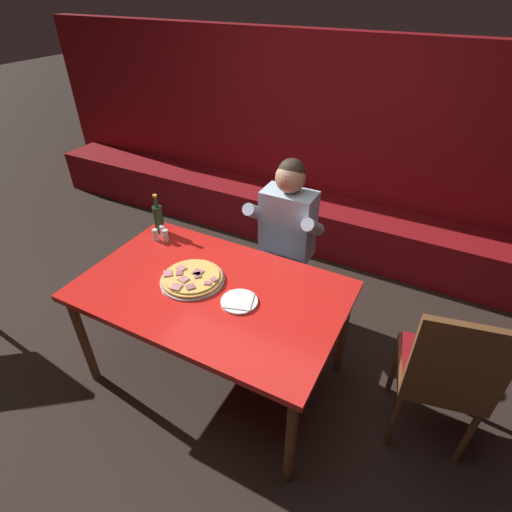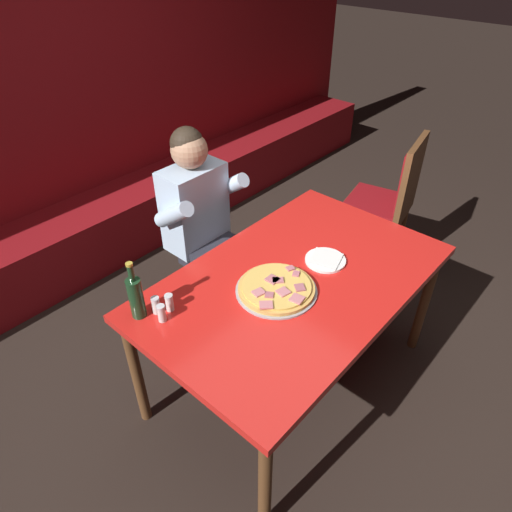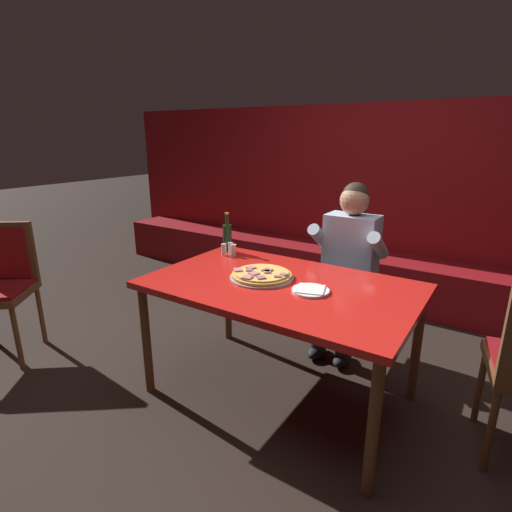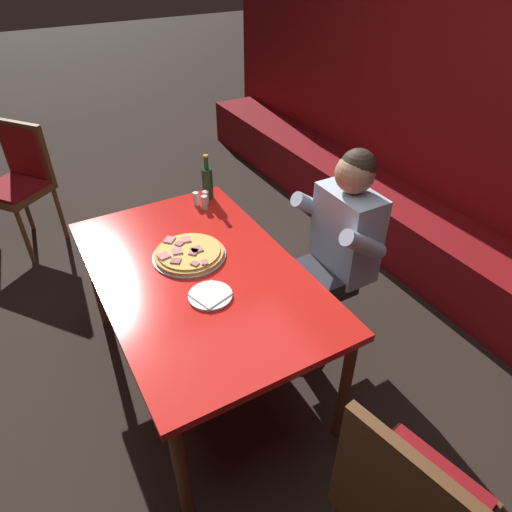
{
  "view_description": "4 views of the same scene",
  "coord_description": "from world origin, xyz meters",
  "px_view_note": "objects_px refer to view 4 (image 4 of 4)",
  "views": [
    {
      "loc": [
        1.07,
        -1.47,
        2.28
      ],
      "look_at": [
        0.12,
        0.35,
        0.82
      ],
      "focal_mm": 28.0,
      "sensor_mm": 36.0,
      "label": 1
    },
    {
      "loc": [
        -1.42,
        -1.0,
        2.19
      ],
      "look_at": [
        -0.07,
        0.2,
        0.84
      ],
      "focal_mm": 32.0,
      "sensor_mm": 36.0,
      "label": 2
    },
    {
      "loc": [
        1.08,
        -1.92,
        1.6
      ],
      "look_at": [
        -0.24,
        0.1,
        0.86
      ],
      "focal_mm": 28.0,
      "sensor_mm": 36.0,
      "label": 3
    },
    {
      "loc": [
        1.72,
        -0.64,
        2.19
      ],
      "look_at": [
        0.1,
        0.28,
        0.82
      ],
      "focal_mm": 32.0,
      "sensor_mm": 36.0,
      "label": 4
    }
  ],
  "objects_px": {
    "shaker_red_pepper_flakes": "(205,203)",
    "diner_seated_blue_shirt": "(333,248)",
    "beer_bottle": "(207,182)",
    "dining_chair_far_right": "(20,177)",
    "pizza": "(189,254)",
    "main_dining_table": "(199,282)",
    "dining_chair_far_left": "(406,503)",
    "plate_white_paper": "(210,295)",
    "shaker_parmesan": "(206,198)",
    "shaker_black_pepper": "(196,199)"
  },
  "relations": [
    {
      "from": "pizza",
      "to": "dining_chair_far_right",
      "type": "bearing_deg",
      "value": -160.29
    },
    {
      "from": "pizza",
      "to": "plate_white_paper",
      "type": "xyz_separation_m",
      "value": [
        0.35,
        -0.04,
        -0.01
      ]
    },
    {
      "from": "beer_bottle",
      "to": "dining_chair_far_left",
      "type": "relative_size",
      "value": 0.28
    },
    {
      "from": "shaker_black_pepper",
      "to": "pizza",
      "type": "bearing_deg",
      "value": -27.6
    },
    {
      "from": "beer_bottle",
      "to": "shaker_parmesan",
      "type": "distance_m",
      "value": 0.1
    },
    {
      "from": "shaker_parmesan",
      "to": "dining_chair_far_left",
      "type": "xyz_separation_m",
      "value": [
        1.93,
        -0.15,
        -0.2
      ]
    },
    {
      "from": "main_dining_table",
      "to": "plate_white_paper",
      "type": "bearing_deg",
      "value": -7.79
    },
    {
      "from": "pizza",
      "to": "beer_bottle",
      "type": "distance_m",
      "value": 0.64
    },
    {
      "from": "shaker_red_pepper_flakes",
      "to": "dining_chair_far_right",
      "type": "distance_m",
      "value": 1.73
    },
    {
      "from": "diner_seated_blue_shirt",
      "to": "dining_chair_far_left",
      "type": "bearing_deg",
      "value": -26.35
    },
    {
      "from": "diner_seated_blue_shirt",
      "to": "dining_chair_far_right",
      "type": "bearing_deg",
      "value": -145.79
    },
    {
      "from": "pizza",
      "to": "plate_white_paper",
      "type": "bearing_deg",
      "value": -6.34
    },
    {
      "from": "dining_chair_far_right",
      "to": "shaker_black_pepper",
      "type": "bearing_deg",
      "value": 33.76
    },
    {
      "from": "shaker_parmesan",
      "to": "shaker_red_pepper_flakes",
      "type": "xyz_separation_m",
      "value": [
        0.05,
        -0.03,
        0.0
      ]
    },
    {
      "from": "beer_bottle",
      "to": "dining_chair_far_right",
      "type": "distance_m",
      "value": 1.69
    },
    {
      "from": "shaker_parmesan",
      "to": "dining_chair_far_left",
      "type": "distance_m",
      "value": 1.94
    },
    {
      "from": "shaker_red_pepper_flakes",
      "to": "dining_chair_far_left",
      "type": "relative_size",
      "value": 0.08
    },
    {
      "from": "pizza",
      "to": "shaker_red_pepper_flakes",
      "type": "relative_size",
      "value": 4.52
    },
    {
      "from": "beer_bottle",
      "to": "plate_white_paper",
      "type": "bearing_deg",
      "value": -24.22
    },
    {
      "from": "shaker_black_pepper",
      "to": "dining_chair_far_right",
      "type": "bearing_deg",
      "value": -146.24
    },
    {
      "from": "main_dining_table",
      "to": "shaker_parmesan",
      "type": "relative_size",
      "value": 18.13
    },
    {
      "from": "shaker_parmesan",
      "to": "diner_seated_blue_shirt",
      "type": "relative_size",
      "value": 0.07
    },
    {
      "from": "main_dining_table",
      "to": "dining_chair_far_left",
      "type": "relative_size",
      "value": 1.51
    },
    {
      "from": "dining_chair_far_left",
      "to": "shaker_red_pepper_flakes",
      "type": "bearing_deg",
      "value": 176.53
    },
    {
      "from": "pizza",
      "to": "beer_bottle",
      "type": "xyz_separation_m",
      "value": [
        -0.53,
        0.36,
        0.09
      ]
    },
    {
      "from": "beer_bottle",
      "to": "shaker_red_pepper_flakes",
      "type": "relative_size",
      "value": 3.4
    },
    {
      "from": "shaker_parmesan",
      "to": "plate_white_paper",
      "type": "bearing_deg",
      "value": -23.26
    },
    {
      "from": "pizza",
      "to": "plate_white_paper",
      "type": "relative_size",
      "value": 1.85
    },
    {
      "from": "shaker_red_pepper_flakes",
      "to": "pizza",
      "type": "bearing_deg",
      "value": -33.94
    },
    {
      "from": "main_dining_table",
      "to": "plate_white_paper",
      "type": "relative_size",
      "value": 7.43
    },
    {
      "from": "shaker_black_pepper",
      "to": "plate_white_paper",
      "type": "bearing_deg",
      "value": -19.3
    },
    {
      "from": "beer_bottle",
      "to": "dining_chair_far_right",
      "type": "height_order",
      "value": "beer_bottle"
    },
    {
      "from": "main_dining_table",
      "to": "dining_chair_far_left",
      "type": "height_order",
      "value": "dining_chair_far_left"
    },
    {
      "from": "main_dining_table",
      "to": "dining_chair_far_right",
      "type": "height_order",
      "value": "dining_chair_far_right"
    },
    {
      "from": "diner_seated_blue_shirt",
      "to": "shaker_black_pepper",
      "type": "bearing_deg",
      "value": -144.96
    },
    {
      "from": "diner_seated_blue_shirt",
      "to": "dining_chair_far_left",
      "type": "distance_m",
      "value": 1.36
    },
    {
      "from": "main_dining_table",
      "to": "dining_chair_far_right",
      "type": "bearing_deg",
      "value": -161.84
    },
    {
      "from": "pizza",
      "to": "beer_bottle",
      "type": "bearing_deg",
      "value": 146.06
    },
    {
      "from": "shaker_parmesan",
      "to": "dining_chair_far_right",
      "type": "distance_m",
      "value": 1.71
    },
    {
      "from": "shaker_red_pepper_flakes",
      "to": "diner_seated_blue_shirt",
      "type": "distance_m",
      "value": 0.83
    },
    {
      "from": "dining_chair_far_right",
      "to": "dining_chair_far_left",
      "type": "distance_m",
      "value": 3.41
    },
    {
      "from": "main_dining_table",
      "to": "dining_chair_far_right",
      "type": "xyz_separation_m",
      "value": [
        -1.99,
        -0.65,
        -0.11
      ]
    },
    {
      "from": "shaker_red_pepper_flakes",
      "to": "dining_chair_far_right",
      "type": "xyz_separation_m",
      "value": [
        -1.44,
        -0.94,
        -0.22
      ]
    },
    {
      "from": "plate_white_paper",
      "to": "beer_bottle",
      "type": "bearing_deg",
      "value": 155.78
    },
    {
      "from": "dining_chair_far_right",
      "to": "diner_seated_blue_shirt",
      "type": "bearing_deg",
      "value": 34.21
    },
    {
      "from": "shaker_parmesan",
      "to": "diner_seated_blue_shirt",
      "type": "height_order",
      "value": "diner_seated_blue_shirt"
    },
    {
      "from": "beer_bottle",
      "to": "shaker_parmesan",
      "type": "xyz_separation_m",
      "value": [
        0.06,
        -0.04,
        -0.07
      ]
    },
    {
      "from": "shaker_red_pepper_flakes",
      "to": "dining_chair_far_left",
      "type": "xyz_separation_m",
      "value": [
        1.88,
        -0.11,
        -0.2
      ]
    },
    {
      "from": "pizza",
      "to": "beer_bottle",
      "type": "relative_size",
      "value": 1.33
    },
    {
      "from": "pizza",
      "to": "dining_chair_far_left",
      "type": "relative_size",
      "value": 0.38
    }
  ]
}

